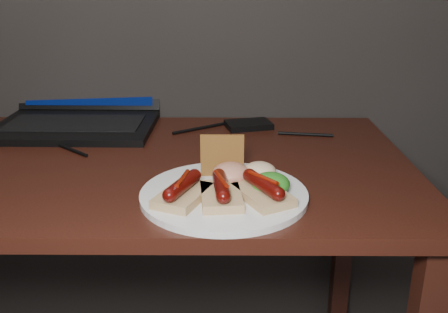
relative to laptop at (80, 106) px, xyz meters
The scene contains 12 objects.
desk 0.34m from the laptop, 69.62° to the right, with size 1.40×0.70×0.75m.
laptop is the anchor object (origin of this frame).
hard_drive 0.46m from the laptop, ahead, with size 0.12×0.08×0.02m, color black.
desk_cables 0.18m from the laptop, 51.01° to the right, with size 1.11×0.33×0.01m.
plate 0.63m from the laptop, 50.72° to the right, with size 0.31×0.31×0.01m, color silver.
bread_sausage_left 0.61m from the laptop, 58.09° to the right, with size 0.11×0.13×0.04m.
bread_sausage_center 0.65m from the laptop, 53.11° to the right, with size 0.08×0.12×0.04m.
bread_sausage_right 0.70m from the laptop, 47.91° to the right, with size 0.12×0.13×0.04m.
crispbread 0.57m from the laptop, 46.02° to the right, with size 0.09×0.01×0.09m, color #915A28.
salad_greens 0.69m from the laptop, 45.59° to the right, with size 0.07×0.07×0.04m, color #124F0F.
salsa_mound 0.60m from the laptop, 47.25° to the right, with size 0.07×0.07×0.04m, color #A91210.
coleslaw_mound 0.63m from the laptop, 42.58° to the right, with size 0.06×0.06×0.04m, color #EDE5CC.
Camera 1 is at (0.30, 0.34, 1.14)m, focal length 40.00 mm.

